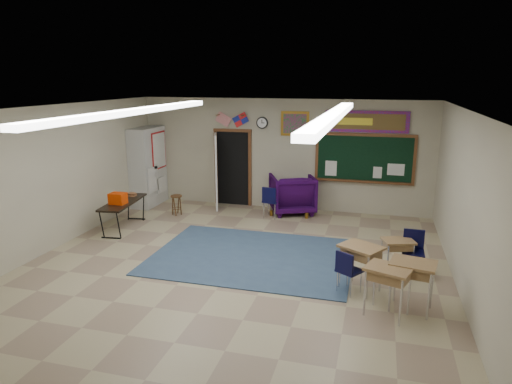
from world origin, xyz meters
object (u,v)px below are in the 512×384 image
(student_desk_front_left, at_px, (360,265))
(student_desk_front_right, at_px, (397,255))
(wooden_stool, at_px, (177,205))
(folding_table, at_px, (124,214))
(wingback_armchair, at_px, (292,194))

(student_desk_front_left, distance_m, student_desk_front_right, 1.07)
(student_desk_front_right, relative_size, wooden_stool, 1.26)
(folding_table, bearing_deg, student_desk_front_left, -25.17)
(student_desk_front_right, height_order, wooden_stool, student_desk_front_right)
(wingback_armchair, relative_size, student_desk_front_right, 1.71)
(student_desk_front_left, relative_size, folding_table, 0.49)
(wooden_stool, bearing_deg, folding_table, -117.93)
(student_desk_front_left, height_order, student_desk_front_right, student_desk_front_left)
(student_desk_front_right, bearing_deg, wingback_armchair, 108.50)
(wingback_armchair, height_order, folding_table, wingback_armchair)
(folding_table, relative_size, wooden_stool, 3.23)
(student_desk_front_left, relative_size, wooden_stool, 1.57)
(folding_table, bearing_deg, wingback_armchair, 26.51)
(wingback_armchair, relative_size, wooden_stool, 2.16)
(wingback_armchair, distance_m, folding_table, 4.37)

